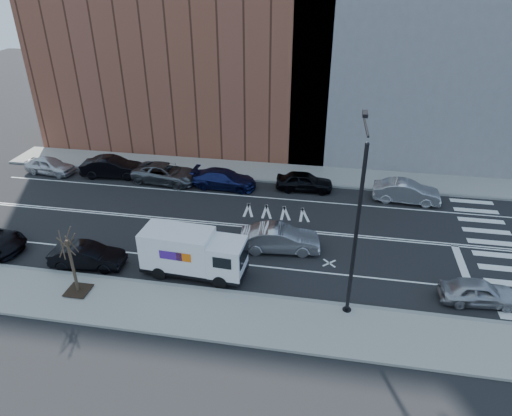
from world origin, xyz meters
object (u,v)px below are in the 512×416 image
(fedex_van, at_px, (193,253))
(near_parked_front, at_px, (479,292))
(far_parked_a, at_px, (50,165))
(far_parked_b, at_px, (113,167))
(driving_sedan, at_px, (280,239))

(fedex_van, height_order, near_parked_front, fedex_van)
(far_parked_a, relative_size, far_parked_b, 0.84)
(fedex_van, xyz_separation_m, driving_sedan, (4.45, 3.21, -0.61))
(far_parked_a, distance_m, near_parked_front, 32.68)
(fedex_van, xyz_separation_m, far_parked_a, (-15.67, 11.19, -0.69))
(far_parked_b, relative_size, near_parked_front, 1.27)
(near_parked_front, bearing_deg, driving_sedan, 69.64)
(fedex_van, relative_size, driving_sedan, 1.24)
(fedex_van, bearing_deg, far_parked_b, 135.17)
(fedex_van, bearing_deg, far_parked_a, 147.82)
(fedex_van, distance_m, far_parked_a, 19.27)
(far_parked_a, xyz_separation_m, driving_sedan, (20.12, -7.98, 0.08))
(far_parked_a, relative_size, driving_sedan, 0.87)
(driving_sedan, xyz_separation_m, near_parked_front, (10.64, -3.05, -0.13))
(far_parked_b, bearing_deg, fedex_van, -143.77)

